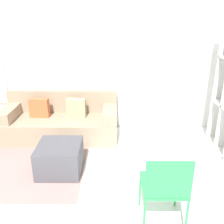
# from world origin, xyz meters

# --- Properties ---
(wall_back) EXTENTS (6.51, 0.11, 2.70)m
(wall_back) POSITION_xyz_m (0.00, 3.14, 1.36)
(wall_back) COLOR white
(wall_back) RESTS_ON ground_plane
(area_rug) EXTENTS (2.48, 1.85, 0.01)m
(area_rug) POSITION_xyz_m (-1.06, 1.78, 0.01)
(area_rug) COLOR gray
(area_rug) RESTS_ON ground_plane
(couch_main) EXTENTS (2.02, 0.84, 0.80)m
(couch_main) POSITION_xyz_m (-0.35, 2.68, 0.29)
(couch_main) COLOR gray
(couch_main) RESTS_ON ground_plane
(ottoman) EXTENTS (0.60, 0.60, 0.42)m
(ottoman) POSITION_xyz_m (-0.15, 1.55, 0.21)
(ottoman) COLOR #47474C
(ottoman) RESTS_ON ground_plane
(folding_chair) EXTENTS (0.44, 0.46, 0.86)m
(folding_chair) POSITION_xyz_m (1.12, 0.57, 0.52)
(folding_chair) COLOR green
(folding_chair) RESTS_ON ground_plane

